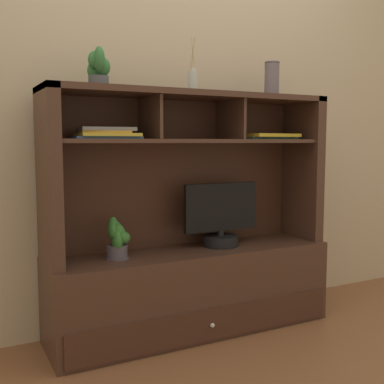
% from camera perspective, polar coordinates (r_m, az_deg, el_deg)
% --- Properties ---
extents(floor_plane, '(6.00, 6.00, 0.02)m').
position_cam_1_polar(floor_plane, '(2.75, 0.00, -16.26)').
color(floor_plane, brown).
rests_on(floor_plane, ground).
extents(back_wall, '(6.00, 0.02, 2.80)m').
position_cam_1_polar(back_wall, '(2.79, -2.32, 13.55)').
color(back_wall, tan).
rests_on(back_wall, ground).
extents(media_console, '(1.56, 0.45, 1.29)m').
position_cam_1_polar(media_console, '(2.64, -0.09, -8.09)').
color(media_console, '#432A1F').
rests_on(media_console, ground).
extents(tv_monitor, '(0.45, 0.20, 0.35)m').
position_cam_1_polar(tv_monitor, '(2.68, 3.42, -3.27)').
color(tv_monitor, black).
rests_on(tv_monitor, media_console).
extents(potted_orchid, '(0.13, 0.12, 0.21)m').
position_cam_1_polar(potted_orchid, '(2.42, -8.94, -5.65)').
color(potted_orchid, '#4C454F').
rests_on(potted_orchid, media_console).
extents(magazine_stack_left, '(0.32, 0.24, 0.06)m').
position_cam_1_polar(magazine_stack_left, '(2.35, -10.24, 6.89)').
color(magazine_stack_left, '#325379').
rests_on(magazine_stack_left, media_console).
extents(magazine_stack_centre, '(0.34, 0.25, 0.03)m').
position_cam_1_polar(magazine_stack_centre, '(2.80, 9.05, 6.58)').
color(magazine_stack_centre, '#417369').
rests_on(magazine_stack_centre, media_console).
extents(diffuser_bottle, '(0.05, 0.05, 0.28)m').
position_cam_1_polar(diffuser_bottle, '(2.56, 0.09, 13.11)').
color(diffuser_bottle, '#AEB7AC').
rests_on(diffuser_bottle, media_console).
extents(potted_succulent, '(0.11, 0.12, 0.19)m').
position_cam_1_polar(potted_succulent, '(2.37, -11.10, 14.19)').
color(potted_succulent, '#474C4E').
rests_on(potted_succulent, media_console).
extents(ceramic_vase, '(0.09, 0.09, 0.20)m').
position_cam_1_polar(ceramic_vase, '(2.83, 9.51, 13.19)').
color(ceramic_vase, '#61595E').
rests_on(ceramic_vase, media_console).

